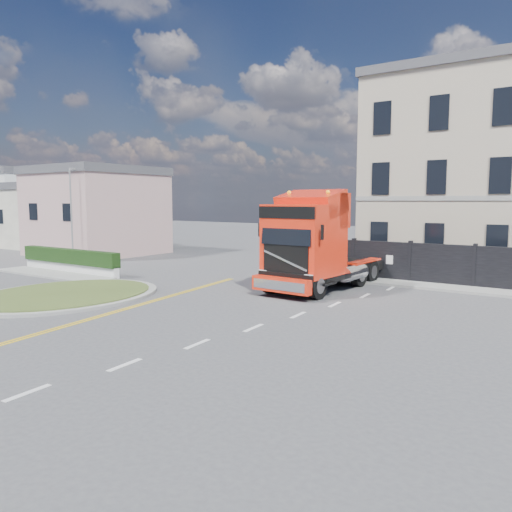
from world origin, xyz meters
The scene contains 12 objects.
ground centered at (0.00, 0.00, 0.00)m, with size 120.00×120.00×0.00m, color #424244.
traffic_island centered at (-7.00, -3.00, 0.08)m, with size 6.80×6.80×0.17m.
hedge_wall centered at (-13.00, 1.50, 0.74)m, with size 8.00×0.55×1.35m.
pavement_side centered at (-13.00, 0.40, 0.05)m, with size 8.50×1.80×0.10m, color gray.
seaside_bldg_pink centered at (-20.00, 9.00, 3.00)m, with size 8.00×8.00×6.00m, color #BE9595.
seaside_bldg_cream centered at (-28.00, 11.00, 2.50)m, with size 9.00×8.00×5.00m, color silver.
seaside_bldg_white centered at (-35.00, 12.00, 3.25)m, with size 8.00×8.00×6.50m, color silver.
hoarding_fence centered at (6.55, 9.00, 1.00)m, with size 18.80×0.25×2.00m.
georgian_building centered at (6.00, 16.50, 5.77)m, with size 12.30×10.30×12.80m.
pavement_far centered at (6.00, 8.10, 0.06)m, with size 20.00×1.60×0.12m, color gray.
truck centered at (1.07, 4.18, 1.98)m, with size 3.12×7.50×4.41m.
lamppost_slim centered at (-16.88, 4.50, 3.70)m, with size 0.26×0.51×6.26m.
Camera 1 is at (11.57, -15.68, 4.06)m, focal length 35.00 mm.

